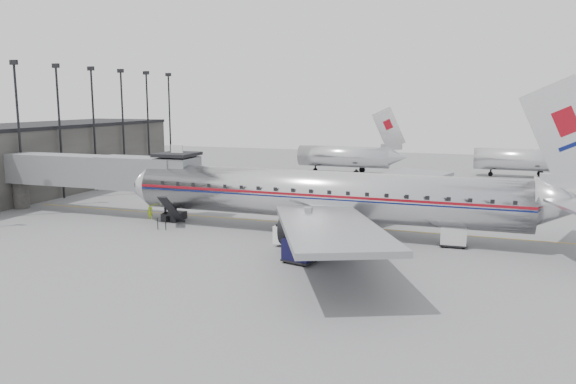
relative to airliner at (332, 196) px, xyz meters
name	(u,v)px	position (x,y,z in m)	size (l,w,h in m)	color
ground	(250,236)	(-6.27, -2.99, -3.30)	(160.00, 160.00, 0.00)	slate
terminal	(17,162)	(-40.27, 7.01, 0.70)	(12.00, 46.00, 8.00)	#33312E
apron_line	(306,224)	(-3.27, 3.01, -3.29)	(0.15, 60.00, 0.01)	gold
jet_bridge	(107,173)	(-22.93, 0.68, 0.88)	(21.00, 6.20, 7.10)	#5B5D5F
floodlight_masts	(77,124)	(-33.77, 10.01, 5.06)	(0.90, 42.25, 15.25)	black
distant_aircraft_near	(345,156)	(-8.06, 39.01, -0.57)	(16.39, 3.20, 10.26)	silver
distant_aircraft_mid	(526,159)	(17.94, 43.01, -0.57)	(16.39, 3.20, 10.26)	silver
airliner	(332,196)	(0.00, 0.00, 0.00)	(41.47, 38.44, 13.12)	silver
service_van	(308,232)	(-0.60, -4.98, -2.06)	(5.16, 2.40, 2.35)	white
baggage_cart_navy	(300,250)	(0.02, -9.04, -2.39)	(2.56, 2.20, 1.72)	black
baggage_cart_white	(453,236)	(9.94, -0.99, -2.46)	(2.07, 1.61, 1.59)	silver
ramp_worker	(150,212)	(-17.79, 0.01, -2.54)	(0.56, 0.37, 1.53)	#96C016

